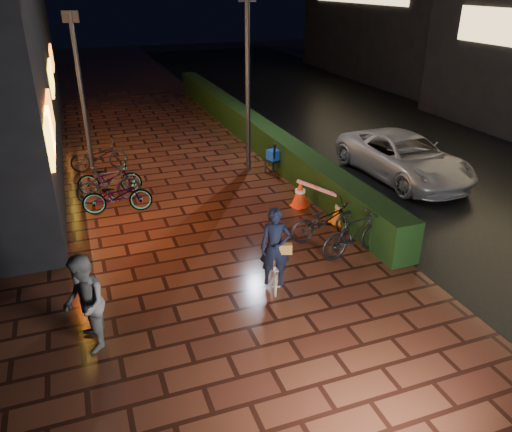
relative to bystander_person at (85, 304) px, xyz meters
name	(u,v)px	position (x,y,z in m)	size (l,w,h in m)	color
ground	(231,250)	(3.19, 2.33, -0.86)	(80.00, 80.00, 0.00)	#381911
asphalt_road	(422,147)	(12.19, 7.33, -0.86)	(11.00, 60.00, 0.01)	black
hedge	(250,127)	(6.49, 10.33, -0.36)	(0.70, 20.00, 1.00)	black
bystander_person	(85,304)	(0.00, 0.00, 0.00)	(0.84, 0.65, 1.72)	#5D5C5F
van	(404,157)	(9.58, 4.91, -0.19)	(2.22, 4.81, 1.34)	#ABACB0
lamp_post_hedge	(248,77)	(5.34, 7.23, 2.09)	(0.51, 0.25, 5.37)	black
lamp_post_sf	(81,89)	(0.59, 8.65, 1.79)	(0.46, 0.15, 4.81)	black
cyclist	(275,258)	(3.58, 0.64, -0.22)	(0.82, 1.27, 1.73)	silver
traffic_barrier	(320,201)	(5.96, 3.40, -0.49)	(1.06, 1.80, 0.74)	orange
cart_assembly	(275,156)	(6.03, 6.69, -0.31)	(0.69, 0.73, 1.08)	black
parked_bikes_storefront	(108,177)	(0.93, 6.79, -0.38)	(2.02, 4.26, 1.04)	black
parked_bikes_hedge	(338,226)	(5.58, 1.70, -0.36)	(2.04, 1.68, 1.04)	black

